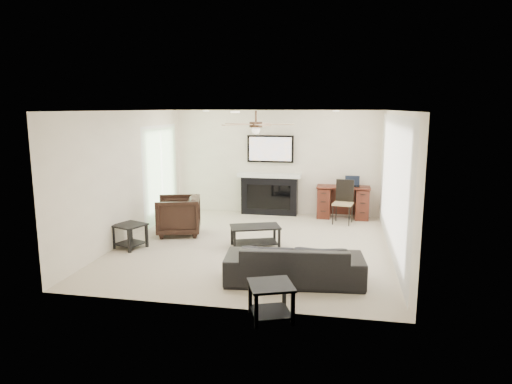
% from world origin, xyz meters
% --- Properties ---
extents(room_shell, '(5.50, 5.54, 2.52)m').
position_xyz_m(room_shell, '(0.19, 0.08, 1.68)').
color(room_shell, beige).
rests_on(room_shell, ground).
extents(sofa, '(2.10, 1.00, 0.59)m').
position_xyz_m(sofa, '(0.92, -1.69, 0.30)').
color(sofa, black).
rests_on(sofa, ground).
extents(armchair, '(1.06, 1.04, 0.79)m').
position_xyz_m(armchair, '(-1.68, 0.46, 0.39)').
color(armchair, black).
rests_on(armchair, ground).
extents(coffee_table, '(1.02, 0.78, 0.40)m').
position_xyz_m(coffee_table, '(0.02, -0.09, 0.20)').
color(coffee_table, black).
rests_on(coffee_table, ground).
extents(end_table_near, '(0.67, 0.67, 0.45)m').
position_xyz_m(end_table_near, '(0.77, -2.94, 0.23)').
color(end_table_near, black).
rests_on(end_table_near, ground).
extents(end_table_left, '(0.65, 0.65, 0.45)m').
position_xyz_m(end_table_left, '(-2.23, -0.59, 0.23)').
color(end_table_left, black).
rests_on(end_table_left, ground).
extents(fireplace_unit, '(1.52, 0.34, 1.91)m').
position_xyz_m(fireplace_unit, '(-0.15, 2.58, 0.95)').
color(fireplace_unit, black).
rests_on(fireplace_unit, ground).
extents(desk, '(1.22, 0.56, 0.76)m').
position_xyz_m(desk, '(1.61, 2.54, 0.38)').
color(desk, '#411910').
rests_on(desk, ground).
extents(desk_chair, '(0.49, 0.51, 0.97)m').
position_xyz_m(desk_chair, '(1.61, 1.99, 0.48)').
color(desk_chair, black).
rests_on(desk_chair, ground).
extents(laptop, '(0.33, 0.24, 0.23)m').
position_xyz_m(laptop, '(1.81, 2.52, 0.88)').
color(laptop, black).
rests_on(laptop, desk).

